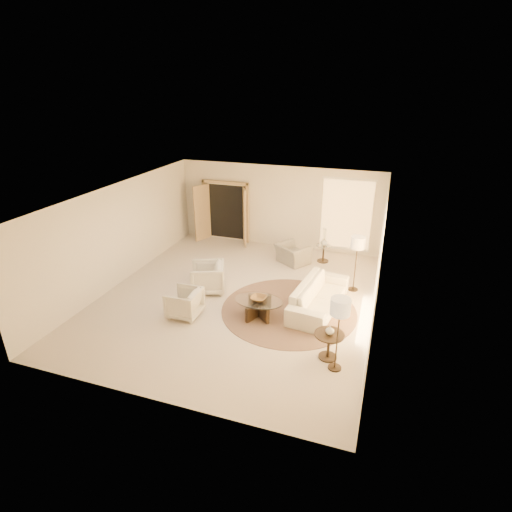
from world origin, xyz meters
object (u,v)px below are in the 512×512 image
(accent_chair, at_px, (293,251))
(side_table, at_px, (323,252))
(sofa, at_px, (319,296))
(armchair_right, at_px, (184,302))
(end_table, at_px, (329,341))
(floor_lamp_far, at_px, (340,310))
(floor_lamp_near, at_px, (358,245))
(bowl, at_px, (259,298))
(end_vase, at_px, (330,330))
(coffee_table, at_px, (259,306))
(side_vase, at_px, (324,242))
(armchair_left, at_px, (208,276))

(accent_chair, bearing_deg, side_table, -120.86)
(accent_chair, bearing_deg, sofa, 151.38)
(armchair_right, xyz_separation_m, end_table, (3.61, -0.54, 0.02))
(armchair_right, distance_m, floor_lamp_far, 4.01)
(armchair_right, xyz_separation_m, floor_lamp_near, (3.80, 2.66, 0.96))
(accent_chair, distance_m, side_table, 1.01)
(bowl, height_order, end_vase, end_vase)
(accent_chair, xyz_separation_m, coffee_table, (-0.03, -3.35, -0.14))
(bowl, relative_size, end_vase, 2.01)
(bowl, bearing_deg, armchair_right, -162.35)
(coffee_table, bearing_deg, accent_chair, 89.44)
(armchair_right, relative_size, floor_lamp_near, 0.49)
(side_table, xyz_separation_m, end_vase, (0.94, -4.87, 0.34))
(side_table, bearing_deg, bowl, -104.03)
(side_table, distance_m, floor_lamp_near, 2.24)
(accent_chair, height_order, coffee_table, accent_chair)
(end_table, bearing_deg, side_table, 100.90)
(armchair_right, bearing_deg, bowl, 106.96)
(accent_chair, distance_m, side_vase, 1.04)
(sofa, relative_size, floor_lamp_near, 1.52)
(accent_chair, xyz_separation_m, side_table, (0.91, 0.42, -0.08))
(side_table, height_order, side_vase, side_vase)
(armchair_left, bearing_deg, armchair_right, -22.36)
(sofa, height_order, bowl, sofa)
(floor_lamp_near, bearing_deg, side_vase, 124.14)
(floor_lamp_near, xyz_separation_m, floor_lamp_far, (0.00, -3.51, 0.02))
(sofa, distance_m, floor_lamp_far, 2.55)
(bowl, relative_size, side_vase, 1.56)
(side_table, height_order, floor_lamp_far, floor_lamp_far)
(bowl, distance_m, end_vase, 2.18)
(sofa, relative_size, side_vase, 9.88)
(floor_lamp_far, height_order, end_vase, floor_lamp_far)
(end_vase, bearing_deg, accent_chair, 112.59)
(armchair_right, relative_size, bowl, 2.03)
(floor_lamp_far, bearing_deg, side_table, 102.30)
(end_table, distance_m, end_vase, 0.27)
(end_vase, bearing_deg, armchair_left, 152.40)
(armchair_right, height_order, end_vase, same)
(accent_chair, height_order, end_vase, accent_chair)
(floor_lamp_far, height_order, side_vase, floor_lamp_far)
(bowl, xyz_separation_m, end_vase, (1.88, -1.09, 0.19))
(armchair_left, bearing_deg, bowl, 43.11)
(armchair_left, xyz_separation_m, side_vase, (2.67, 2.98, 0.23))
(end_vase, bearing_deg, bowl, 149.88)
(sofa, bearing_deg, end_vase, -156.66)
(coffee_table, bearing_deg, armchair_right, -162.35)
(armchair_left, xyz_separation_m, floor_lamp_near, (3.79, 1.32, 0.90))
(bowl, bearing_deg, floor_lamp_near, 45.61)
(armchair_left, bearing_deg, end_vase, 40.23)
(armchair_left, distance_m, accent_chair, 3.10)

